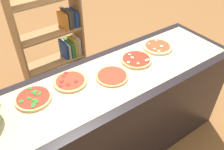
# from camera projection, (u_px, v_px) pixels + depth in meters

# --- Properties ---
(ground_plane) EXTENTS (12.00, 12.00, 0.00)m
(ground_plane) POSITION_uv_depth(u_px,v_px,m) (112.00, 147.00, 2.32)
(ground_plane) COLOR brown
(counter) EXTENTS (2.17, 0.68, 0.90)m
(counter) POSITION_uv_depth(u_px,v_px,m) (112.00, 117.00, 2.04)
(counter) COLOR black
(counter) RESTS_ON ground_plane
(parchment_paper) EXTENTS (2.06, 0.54, 0.00)m
(parchment_paper) POSITION_uv_depth(u_px,v_px,m) (112.00, 77.00, 1.75)
(parchment_paper) COLOR tan
(parchment_paper) RESTS_ON counter
(pizza_spinach_0) EXTENTS (0.24, 0.24, 0.03)m
(pizza_spinach_0) POSITION_uv_depth(u_px,v_px,m) (33.00, 98.00, 1.56)
(pizza_spinach_0) COLOR #DBB26B
(pizza_spinach_0) RESTS_ON parchment_paper
(pizza_pepperoni_1) EXTENTS (0.25, 0.25, 0.02)m
(pizza_pepperoni_1) POSITION_uv_depth(u_px,v_px,m) (70.00, 81.00, 1.70)
(pizza_pepperoni_1) COLOR tan
(pizza_pepperoni_1) RESTS_ON parchment_paper
(pizza_plain_2) EXTENTS (0.25, 0.25, 0.02)m
(pizza_plain_2) POSITION_uv_depth(u_px,v_px,m) (112.00, 76.00, 1.75)
(pizza_plain_2) COLOR tan
(pizza_plain_2) RESTS_ON parchment_paper
(pizza_mushroom_3) EXTENTS (0.25, 0.25, 0.03)m
(pizza_mushroom_3) POSITION_uv_depth(u_px,v_px,m) (136.00, 59.00, 1.91)
(pizza_mushroom_3) COLOR #DBB26B
(pizza_mushroom_3) RESTS_ON parchment_paper
(pizza_mushroom_4) EXTENTS (0.26, 0.26, 0.03)m
(pizza_mushroom_4) POSITION_uv_depth(u_px,v_px,m) (158.00, 46.00, 2.06)
(pizza_mushroom_4) COLOR #E5C17F
(pizza_mushroom_4) RESTS_ON parchment_paper
(bookshelf) EXTENTS (0.74, 0.30, 1.53)m
(bookshelf) POSITION_uv_depth(u_px,v_px,m) (57.00, 31.00, 2.61)
(bookshelf) COLOR #A87A47
(bookshelf) RESTS_ON ground_plane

